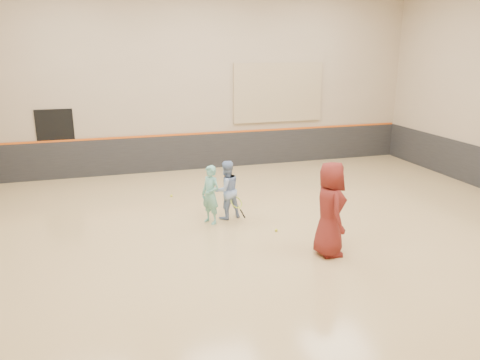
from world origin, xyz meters
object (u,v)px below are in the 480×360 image
object	(u,v)px
instructor	(226,190)
young_man	(330,209)
spare_racket	(229,183)
girl	(211,195)

from	to	relation	value
instructor	young_man	distance (m)	2.94
young_man	instructor	bearing A→B (deg)	36.68
instructor	young_man	size ratio (longest dim) A/B	0.75
young_man	spare_racket	bearing A→B (deg)	13.63
spare_racket	girl	bearing A→B (deg)	-113.05
instructor	young_man	xyz separation A→B (m)	(1.43, -2.56, 0.24)
instructor	girl	bearing A→B (deg)	10.94
girl	young_man	world-z (taller)	young_man
instructor	spare_racket	bearing A→B (deg)	-120.67
girl	young_man	distance (m)	3.02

